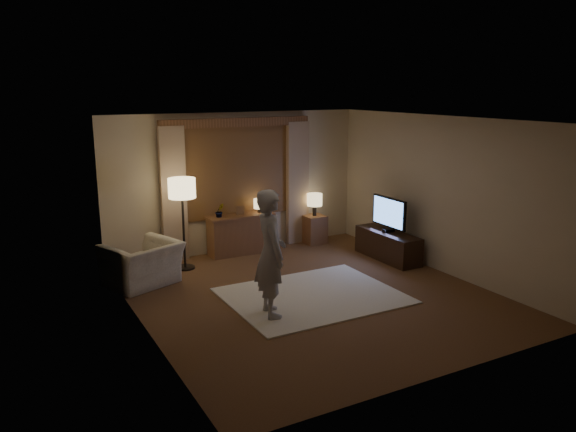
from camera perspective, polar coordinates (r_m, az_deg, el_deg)
room at (r=8.55m, az=0.75°, el=1.42°), size 5.04×5.54×2.64m
rug at (r=8.46m, az=2.52°, el=-8.08°), size 2.50×2.00×0.02m
sideboard at (r=10.50m, az=-4.85°, el=-1.94°), size 1.20×0.40×0.70m
picture_frame at (r=10.39m, az=-4.90°, el=0.45°), size 0.16×0.02×0.20m
plant at (r=10.23m, az=-6.95°, el=0.49°), size 0.16×0.13×0.30m
table_lamp_sideboard at (r=10.53m, az=-2.92°, el=1.20°), size 0.22×0.22×0.30m
floor_lamp at (r=9.53m, az=-10.71°, el=2.29°), size 0.46×0.46×1.57m
armchair at (r=9.11m, az=-14.58°, el=-4.75°), size 1.31×1.24×0.68m
side_table at (r=11.18m, az=2.69°, el=-1.35°), size 0.40×0.40×0.56m
table_lamp_side at (r=11.05m, az=2.72°, el=1.60°), size 0.30×0.30×0.44m
tv_stand at (r=10.31m, az=10.11°, el=-2.95°), size 0.45×1.40×0.50m
tv at (r=10.17m, az=10.23°, el=0.29°), size 0.21×0.88×0.63m
person at (r=7.50m, az=-1.78°, el=-3.79°), size 0.52×0.70×1.73m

